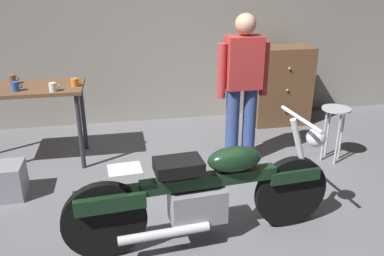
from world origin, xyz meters
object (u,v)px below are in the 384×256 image
(person_standing, at_px, (243,84))
(shop_stool, at_px, (335,120))
(mug_brown_stoneware, at_px, (13,79))
(mug_orange_travel, at_px, (75,82))
(mug_white_ceramic, at_px, (53,87))
(motorcycle, at_px, (206,191))
(storage_bin, at_px, (1,181))
(mug_blue_enamel, at_px, (15,86))
(wooden_dresser, at_px, (281,86))

(person_standing, height_order, shop_stool, person_standing)
(mug_brown_stoneware, height_order, mug_orange_travel, mug_brown_stoneware)
(mug_white_ceramic, bearing_deg, mug_orange_travel, 37.66)
(motorcycle, bearing_deg, shop_stool, 28.76)
(storage_bin, bearing_deg, mug_white_ceramic, 44.33)
(shop_stool, relative_size, mug_brown_stoneware, 5.92)
(mug_blue_enamel, bearing_deg, mug_orange_travel, 7.01)
(shop_stool, bearing_deg, person_standing, 171.00)
(mug_orange_travel, height_order, mug_white_ceramic, mug_white_ceramic)
(person_standing, bearing_deg, mug_blue_enamel, -8.43)
(shop_stool, relative_size, mug_blue_enamel, 5.76)
(person_standing, xyz_separation_m, wooden_dresser, (0.94, 1.12, -0.38))
(motorcycle, relative_size, wooden_dresser, 1.99)
(shop_stool, distance_m, mug_brown_stoneware, 3.63)
(mug_white_ceramic, bearing_deg, mug_brown_stoneware, 140.54)
(mug_orange_travel, bearing_deg, mug_white_ceramic, -142.34)
(mug_brown_stoneware, xyz_separation_m, mug_orange_travel, (0.68, -0.24, -0.01))
(mug_brown_stoneware, height_order, mug_white_ceramic, mug_brown_stoneware)
(shop_stool, bearing_deg, wooden_dresser, 95.09)
(motorcycle, bearing_deg, mug_white_ceramic, 125.69)
(shop_stool, relative_size, storage_bin, 1.45)
(person_standing, bearing_deg, shop_stool, 168.99)
(wooden_dresser, bearing_deg, storage_bin, -157.28)
(storage_bin, bearing_deg, shop_stool, 2.53)
(person_standing, distance_m, shop_stool, 1.15)
(wooden_dresser, relative_size, storage_bin, 2.50)
(mug_blue_enamel, bearing_deg, mug_white_ceramic, -12.43)
(person_standing, distance_m, mug_orange_travel, 1.82)
(wooden_dresser, height_order, mug_orange_travel, wooden_dresser)
(motorcycle, relative_size, person_standing, 1.31)
(wooden_dresser, distance_m, mug_orange_travel, 2.86)
(person_standing, height_order, mug_blue_enamel, person_standing)
(motorcycle, bearing_deg, wooden_dresser, 51.42)
(mug_brown_stoneware, xyz_separation_m, mug_blue_enamel, (0.09, -0.31, 0.00))
(mug_brown_stoneware, bearing_deg, motorcycle, -47.18)
(motorcycle, height_order, mug_white_ceramic, motorcycle)
(person_standing, distance_m, mug_white_ceramic, 2.00)
(motorcycle, xyz_separation_m, person_standing, (0.70, 1.33, 0.48))
(person_standing, relative_size, shop_stool, 2.61)
(person_standing, relative_size, mug_brown_stoneware, 15.45)
(mug_blue_enamel, bearing_deg, wooden_dresser, 14.41)
(mug_orange_travel, relative_size, mug_blue_enamel, 0.98)
(motorcycle, distance_m, shop_stool, 2.11)
(storage_bin, height_order, mug_orange_travel, mug_orange_travel)
(mug_brown_stoneware, relative_size, mug_white_ceramic, 0.99)
(mug_brown_stoneware, bearing_deg, wooden_dresser, 9.02)
(mug_orange_travel, xyz_separation_m, mug_white_ceramic, (-0.20, -0.16, 0.00))
(person_standing, relative_size, mug_white_ceramic, 15.35)
(wooden_dresser, bearing_deg, mug_brown_stoneware, -170.98)
(motorcycle, bearing_deg, mug_brown_stoneware, 128.11)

